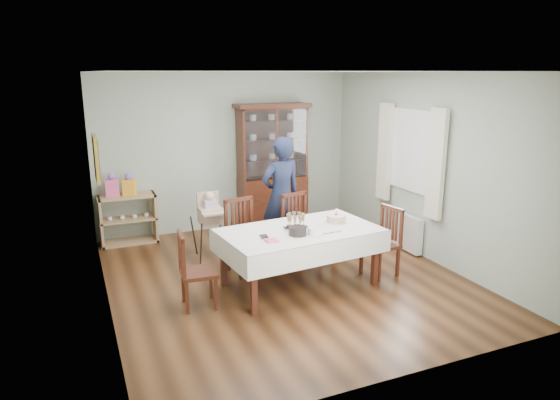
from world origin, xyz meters
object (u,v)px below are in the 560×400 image
chair_end_left (198,285)px  dining_table (300,257)px  chair_end_right (381,255)px  gift_bag_orange (129,185)px  sideboard (128,219)px  birthday_cake (336,219)px  chair_far_left (246,251)px  chair_far_right (301,243)px  woman (281,196)px  gift_bag_pink (112,186)px  champagne_tray (296,224)px  china_cabinet (272,164)px  high_chair (211,231)px

chair_end_left → dining_table: bearing=-82.5°
chair_end_right → gift_bag_orange: (-2.95, 2.68, 0.68)m
sideboard → birthday_cake: 3.50m
chair_far_left → gift_bag_orange: size_ratio=2.80×
chair_far_right → woman: 0.81m
chair_end_right → chair_end_left: bearing=-101.3°
birthday_cake → gift_bag_pink: gift_bag_pink is taller
chair_end_right → sideboard: bearing=-142.4°
gift_bag_orange → gift_bag_pink: bearing=180.0°
birthday_cake → gift_bag_orange: bearing=133.1°
champagne_tray → dining_table: bearing=-61.4°
chair_end_left → birthday_cake: bearing=-81.3°
chair_far_left → china_cabinet: bearing=48.5°
china_cabinet → chair_end_left: china_cabinet is taller
chair_far_left → chair_end_right: 1.85m
sideboard → chair_end_right: chair_end_right is taller
gift_bag_pink → gift_bag_orange: bearing=0.0°
champagne_tray → chair_far_left: bearing=125.1°
sideboard → chair_end_right: bearing=-42.0°
chair_end_left → high_chair: 1.66m
woman → high_chair: 1.17m
dining_table → sideboard: bearing=125.2°
chair_far_left → gift_bag_orange: bearing=115.1°
woman → sideboard: bearing=-40.3°
dining_table → sideboard: sideboard is taller
woman → high_chair: bearing=-20.2°
sideboard → chair_far_right: chair_far_right is taller
woman → gift_bag_pink: size_ratio=4.71×
china_cabinet → chair_far_right: 2.08m
china_cabinet → chair_end_right: 2.85m
sideboard → champagne_tray: bearing=-54.7°
gift_bag_pink → gift_bag_orange: size_ratio=1.05×
chair_far_left → champagne_tray: chair_far_left is taller
dining_table → chair_far_right: 0.78m
chair_far_left → chair_far_right: chair_far_left is taller
sideboard → gift_bag_orange: (0.05, -0.02, 0.56)m
chair_end_left → birthday_cake: size_ratio=3.16×
chair_end_right → woman: bearing=-156.7°
china_cabinet → high_chair: bearing=-142.7°
gift_bag_orange → dining_table: bearing=-55.4°
chair_far_left → woman: woman is taller
dining_table → woman: bearing=77.8°
chair_end_left → gift_bag_orange: bearing=13.6°
gift_bag_orange → champagne_tray: bearing=-55.2°
birthday_cake → china_cabinet: bearing=87.5°
chair_far_left → gift_bag_orange: 2.36m
chair_end_right → champagne_tray: 1.33m
dining_table → chair_end_left: size_ratio=2.31×
chair_far_right → gift_bag_pink: 3.11m
dining_table → chair_far_left: 0.86m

